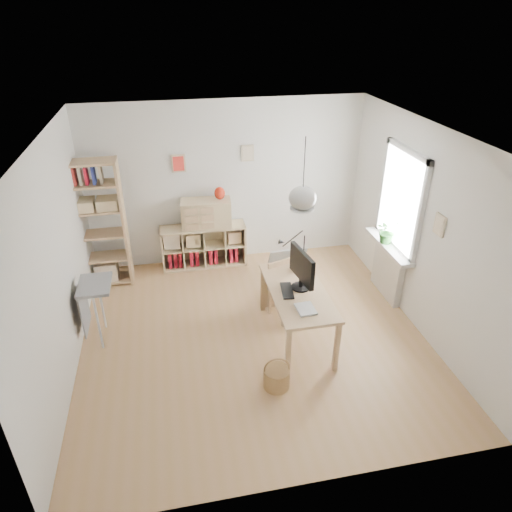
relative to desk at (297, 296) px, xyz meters
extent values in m
plane|color=tan|center=(-0.55, 0.15, -0.66)|extent=(4.50, 4.50, 0.00)
plane|color=white|center=(-0.55, 2.40, 0.69)|extent=(4.50, 0.00, 4.50)
plane|color=white|center=(-0.55, -2.10, 0.69)|extent=(4.50, 0.00, 4.50)
plane|color=white|center=(-2.80, 0.15, 0.69)|extent=(0.00, 4.50, 4.50)
plane|color=white|center=(1.70, 0.15, 0.69)|extent=(0.00, 4.50, 4.50)
plane|color=silver|center=(-0.55, 0.15, 2.04)|extent=(4.50, 4.50, 0.00)
cylinder|color=black|center=(0.00, 0.00, 1.70)|extent=(0.01, 0.01, 0.68)
ellipsoid|color=silver|center=(0.00, 0.00, 1.34)|extent=(0.32, 0.32, 0.27)
cube|color=white|center=(1.69, 0.75, 0.89)|extent=(0.03, 1.00, 1.30)
cube|color=silver|center=(1.66, 0.21, 0.89)|extent=(0.06, 0.08, 1.46)
cube|color=silver|center=(1.66, 1.29, 0.89)|extent=(0.06, 0.08, 1.46)
cube|color=silver|center=(1.66, 0.75, 1.58)|extent=(0.06, 1.16, 0.08)
cube|color=silver|center=(1.66, 0.75, 0.20)|extent=(0.06, 1.16, 0.08)
cube|color=silver|center=(1.64, 0.75, -0.26)|extent=(0.10, 0.80, 0.80)
cube|color=silver|center=(1.59, 0.75, 0.17)|extent=(0.22, 1.20, 0.06)
cube|color=tan|center=(0.00, 0.00, 0.07)|extent=(0.70, 1.50, 0.04)
cube|color=tan|center=(-0.30, -0.70, -0.30)|extent=(0.06, 0.06, 0.71)
cube|color=tan|center=(-0.30, 0.70, -0.30)|extent=(0.06, 0.06, 0.71)
cube|color=tan|center=(0.30, -0.70, -0.30)|extent=(0.06, 0.06, 0.71)
cube|color=tan|center=(0.30, 0.70, -0.30)|extent=(0.06, 0.06, 0.71)
cube|color=beige|center=(-1.00, 2.19, -0.64)|extent=(1.40, 0.38, 0.03)
cube|color=beige|center=(-1.00, 2.19, 0.05)|extent=(1.40, 0.38, 0.03)
cube|color=beige|center=(-1.69, 2.19, -0.30)|extent=(0.03, 0.38, 0.72)
cube|color=beige|center=(-0.32, 2.19, -0.30)|extent=(0.03, 0.38, 0.72)
cube|color=beige|center=(-1.00, 2.37, -0.30)|extent=(1.40, 0.02, 0.72)
cube|color=maroon|center=(-1.58, 2.21, -0.47)|extent=(0.06, 0.26, 0.30)
cube|color=maroon|center=(-1.49, 2.21, -0.47)|extent=(0.05, 0.26, 0.30)
cube|color=maroon|center=(-1.41, 2.21, -0.47)|extent=(0.05, 0.26, 0.30)
cube|color=maroon|center=(-1.22, 2.21, -0.47)|extent=(0.05, 0.26, 0.30)
cube|color=maroon|center=(-1.13, 2.21, -0.47)|extent=(0.05, 0.26, 0.30)
cube|color=maroon|center=(-0.90, 2.21, -0.47)|extent=(0.06, 0.26, 0.30)
cube|color=maroon|center=(-0.81, 2.21, -0.47)|extent=(0.06, 0.26, 0.30)
cube|color=maroon|center=(-0.55, 2.21, -0.47)|extent=(0.06, 0.26, 0.30)
cube|color=maroon|center=(-0.46, 2.21, -0.47)|extent=(0.05, 0.26, 0.30)
cube|color=tan|center=(-2.96, 1.95, 0.34)|extent=(0.04, 0.38, 2.00)
cube|color=tan|center=(-2.20, 1.95, 0.34)|extent=(0.04, 0.38, 2.00)
cube|color=tan|center=(-2.58, 1.95, -0.61)|extent=(0.76, 0.38, 0.03)
cube|color=tan|center=(-2.58, 1.95, -0.21)|extent=(0.76, 0.38, 0.03)
cube|color=tan|center=(-2.58, 1.95, 0.19)|extent=(0.76, 0.38, 0.03)
cube|color=tan|center=(-2.58, 1.95, 0.59)|extent=(0.76, 0.38, 0.03)
cube|color=tan|center=(-2.58, 1.95, 0.99)|extent=(0.76, 0.38, 0.03)
cube|color=tan|center=(-2.58, 1.95, 1.32)|extent=(0.76, 0.38, 0.03)
cube|color=navy|center=(-2.86, 1.95, 1.14)|extent=(0.04, 0.18, 0.26)
cube|color=maroon|center=(-2.78, 1.95, 1.14)|extent=(0.04, 0.18, 0.26)
cube|color=beige|center=(-2.70, 1.95, 1.14)|extent=(0.04, 0.18, 0.26)
cube|color=maroon|center=(-2.62, 1.95, 1.14)|extent=(0.04, 0.18, 0.26)
cube|color=navy|center=(-2.52, 1.95, 1.14)|extent=(0.04, 0.18, 0.26)
cube|color=beige|center=(-2.42, 1.95, 1.14)|extent=(0.04, 0.18, 0.26)
cube|color=gray|center=(-2.52, 0.50, 0.17)|extent=(0.40, 0.55, 0.04)
cylinder|color=silver|center=(-2.52, 0.28, -0.25)|extent=(0.03, 0.03, 0.82)
cylinder|color=silver|center=(-2.52, 0.72, -0.25)|extent=(0.03, 0.03, 0.82)
cube|color=gray|center=(-2.70, 0.50, -0.16)|extent=(0.02, 0.50, 0.62)
cube|color=gray|center=(0.00, 0.48, -0.22)|extent=(0.51, 0.51, 0.06)
cube|color=tan|center=(-0.11, 0.26, -0.45)|extent=(0.04, 0.04, 0.40)
cube|color=tan|center=(-0.22, 0.59, -0.45)|extent=(0.04, 0.04, 0.40)
cube|color=tan|center=(0.22, 0.37, -0.45)|extent=(0.04, 0.04, 0.40)
cube|color=tan|center=(0.11, 0.70, -0.45)|extent=(0.04, 0.04, 0.40)
cube|color=tan|center=(-0.06, 0.65, -0.01)|extent=(0.39, 0.16, 0.37)
cylinder|color=#AE884E|center=(-0.46, -0.83, -0.53)|extent=(0.30, 0.30, 0.25)
torus|color=#AE884E|center=(-0.46, -0.83, -0.39)|extent=(0.31, 0.04, 0.31)
cube|color=silver|center=(0.26, 0.99, -0.65)|extent=(0.63, 0.46, 0.02)
cube|color=silver|center=(-0.03, 0.97, -0.50)|extent=(0.05, 0.41, 0.31)
cube|color=silver|center=(0.55, 1.02, -0.50)|extent=(0.05, 0.41, 0.31)
cube|color=silver|center=(0.27, 0.80, -0.50)|extent=(0.60, 0.07, 0.31)
cube|color=silver|center=(0.24, 1.19, -0.50)|extent=(0.60, 0.07, 0.31)
cube|color=silver|center=(0.23, 1.37, -0.21)|extent=(0.61, 0.24, 0.39)
sphere|color=gold|center=(0.12, 0.92, -0.43)|extent=(0.13, 0.13, 0.13)
sphere|color=blue|center=(0.36, 1.05, -0.43)|extent=(0.13, 0.13, 0.13)
sphere|color=red|center=(0.24, 0.97, -0.43)|extent=(0.13, 0.13, 0.13)
sphere|color=#408731|center=(0.43, 0.92, -0.43)|extent=(0.13, 0.13, 0.13)
cylinder|color=black|center=(0.05, 0.05, 0.10)|extent=(0.24, 0.24, 0.02)
cylinder|color=black|center=(0.05, 0.05, 0.17)|extent=(0.06, 0.06, 0.11)
cube|color=black|center=(0.05, 0.05, 0.42)|extent=(0.15, 0.61, 0.40)
cube|color=black|center=(-0.14, 0.00, 0.10)|extent=(0.19, 0.39, 0.02)
cylinder|color=black|center=(0.27, 0.67, 0.11)|extent=(0.06, 0.06, 0.04)
cylinder|color=black|center=(0.27, 0.67, 0.31)|extent=(0.02, 0.02, 0.40)
cone|color=black|center=(-0.07, 0.58, 0.49)|extent=(0.10, 0.07, 0.09)
sphere|color=#4A0911|center=(0.13, 0.50, 0.18)|extent=(0.17, 0.17, 0.17)
cube|color=silver|center=(-0.03, -0.43, 0.11)|extent=(0.22, 0.27, 0.03)
cube|color=beige|center=(-0.93, 2.19, 0.29)|extent=(0.83, 0.43, 0.46)
ellipsoid|color=#A01D0D|center=(-0.69, 2.19, 0.62)|extent=(0.17, 0.17, 0.21)
imported|color=#266224|center=(1.57, 0.82, 0.38)|extent=(0.37, 0.33, 0.36)
camera|label=1|loc=(-1.47, -4.65, 3.27)|focal=32.00mm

